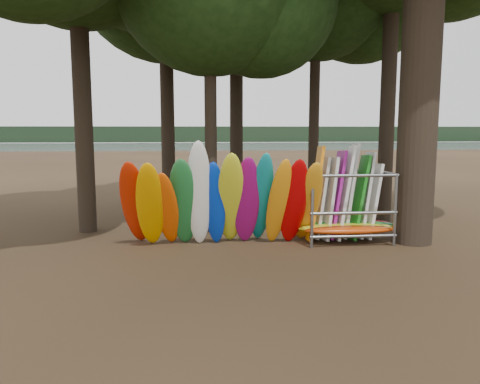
{
  "coord_description": "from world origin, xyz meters",
  "views": [
    {
      "loc": [
        -1.69,
        -12.04,
        3.22
      ],
      "look_at": [
        -0.41,
        1.5,
        1.4
      ],
      "focal_mm": 35.0,
      "sensor_mm": 36.0,
      "label": 1
    }
  ],
  "objects": [
    {
      "name": "kayak_row",
      "position": [
        -1.03,
        0.58,
        1.26
      ],
      "size": [
        5.57,
        2.19,
        3.09
      ],
      "color": "red",
      "rests_on": "ground"
    },
    {
      "name": "lake",
      "position": [
        0.0,
        60.0,
        0.0
      ],
      "size": [
        160.0,
        160.0,
        0.0
      ],
      "primitive_type": "plane",
      "color": "gray",
      "rests_on": "ground"
    },
    {
      "name": "storage_rack",
      "position": [
        2.61,
        0.99,
        0.96
      ],
      "size": [
        3.19,
        1.5,
        2.83
      ],
      "color": "slate",
      "rests_on": "ground"
    },
    {
      "name": "far_shore",
      "position": [
        0.0,
        110.0,
        2.0
      ],
      "size": [
        160.0,
        4.0,
        4.0
      ],
      "primitive_type": "cube",
      "color": "black",
      "rests_on": "ground"
    },
    {
      "name": "ground",
      "position": [
        0.0,
        0.0,
        0.0
      ],
      "size": [
        120.0,
        120.0,
        0.0
      ],
      "primitive_type": "plane",
      "color": "#47331E",
      "rests_on": "ground"
    }
  ]
}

